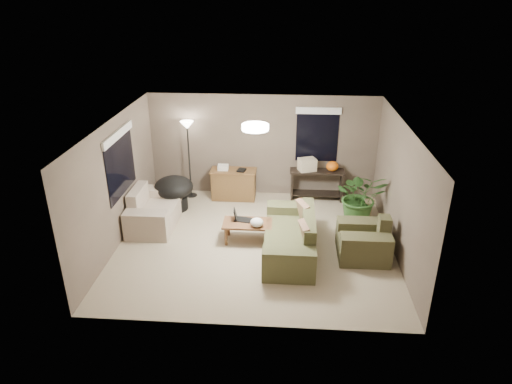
# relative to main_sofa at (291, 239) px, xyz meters

# --- Properties ---
(room_shell) EXTENTS (5.50, 5.50, 5.50)m
(room_shell) POSITION_rel_main_sofa_xyz_m (-0.73, 0.29, 0.96)
(room_shell) COLOR #B9AB89
(room_shell) RESTS_ON ground
(main_sofa) EXTENTS (0.95, 2.20, 0.85)m
(main_sofa) POSITION_rel_main_sofa_xyz_m (0.00, 0.00, 0.00)
(main_sofa) COLOR #494B2D
(main_sofa) RESTS_ON ground
(throw_pillows) EXTENTS (0.39, 1.40, 0.47)m
(throw_pillows) POSITION_rel_main_sofa_xyz_m (0.26, 0.00, 0.36)
(throw_pillows) COLOR #8C7251
(throw_pillows) RESTS_ON main_sofa
(loveseat) EXTENTS (0.90, 1.60, 0.85)m
(loveseat) POSITION_rel_main_sofa_xyz_m (-3.01, 0.94, 0.00)
(loveseat) COLOR #BEB5A2
(loveseat) RESTS_ON ground
(armchair) EXTENTS (0.95, 1.00, 0.85)m
(armchair) POSITION_rel_main_sofa_xyz_m (1.39, -0.03, 0.00)
(armchair) COLOR #49472C
(armchair) RESTS_ON ground
(coffee_table) EXTENTS (1.00, 0.55, 0.42)m
(coffee_table) POSITION_rel_main_sofa_xyz_m (-0.89, 0.37, 0.06)
(coffee_table) COLOR brown
(coffee_table) RESTS_ON ground
(laptop) EXTENTS (0.39, 0.29, 0.24)m
(laptop) POSITION_rel_main_sofa_xyz_m (-1.06, 0.47, 0.19)
(laptop) COLOR black
(laptop) RESTS_ON coffee_table
(plastic_bag) EXTENTS (0.31, 0.29, 0.18)m
(plastic_bag) POSITION_rel_main_sofa_xyz_m (-0.69, 0.22, 0.22)
(plastic_bag) COLOR white
(plastic_bag) RESTS_ON coffee_table
(desk) EXTENTS (1.10, 0.50, 0.75)m
(desk) POSITION_rel_main_sofa_xyz_m (-1.41, 2.41, 0.08)
(desk) COLOR brown
(desk) RESTS_ON ground
(desk_papers) EXTENTS (0.69, 0.28, 0.12)m
(desk_papers) POSITION_rel_main_sofa_xyz_m (-1.57, 2.40, 0.51)
(desk_papers) COLOR silver
(desk_papers) RESTS_ON desk
(console_table) EXTENTS (1.30, 0.40, 0.75)m
(console_table) POSITION_rel_main_sofa_xyz_m (0.61, 2.51, 0.14)
(console_table) COLOR black
(console_table) RESTS_ON ground
(pumpkin) EXTENTS (0.38, 0.38, 0.24)m
(pumpkin) POSITION_rel_main_sofa_xyz_m (0.96, 2.51, 0.58)
(pumpkin) COLOR orange
(pumpkin) RESTS_ON console_table
(cardboard_box) EXTENTS (0.47, 0.42, 0.30)m
(cardboard_box) POSITION_rel_main_sofa_xyz_m (0.36, 2.51, 0.60)
(cardboard_box) COLOR beige
(cardboard_box) RESTS_ON console_table
(papasan_chair) EXTENTS (0.95, 0.95, 0.80)m
(papasan_chair) POSITION_rel_main_sofa_xyz_m (-2.73, 1.73, 0.17)
(papasan_chair) COLOR black
(papasan_chair) RESTS_ON ground
(floor_lamp) EXTENTS (0.32, 0.32, 1.91)m
(floor_lamp) POSITION_rel_main_sofa_xyz_m (-2.49, 2.48, 1.30)
(floor_lamp) COLOR black
(floor_lamp) RESTS_ON ground
(ceiling_fixture) EXTENTS (0.50, 0.50, 0.10)m
(ceiling_fixture) POSITION_rel_main_sofa_xyz_m (-0.73, 0.29, 2.15)
(ceiling_fixture) COLOR white
(ceiling_fixture) RESTS_ON room_shell
(houseplant) EXTENTS (1.08, 1.20, 0.93)m
(houseplant) POSITION_rel_main_sofa_xyz_m (1.50, 1.42, 0.17)
(houseplant) COLOR #2D5923
(houseplant) RESTS_ON ground
(cat_scratching_post) EXTENTS (0.32, 0.32, 0.50)m
(cat_scratching_post) POSITION_rel_main_sofa_xyz_m (1.72, 1.42, -0.08)
(cat_scratching_post) COLOR tan
(cat_scratching_post) RESTS_ON ground
(window_left) EXTENTS (0.05, 1.56, 1.33)m
(window_left) POSITION_rel_main_sofa_xyz_m (-3.46, 0.59, 1.49)
(window_left) COLOR black
(window_left) RESTS_ON room_shell
(window_back) EXTENTS (1.06, 0.05, 1.33)m
(window_back) POSITION_rel_main_sofa_xyz_m (0.57, 2.77, 1.49)
(window_back) COLOR black
(window_back) RESTS_ON room_shell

